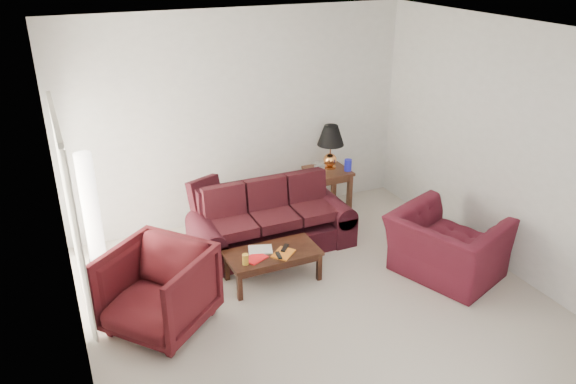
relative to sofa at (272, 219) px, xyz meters
The scene contains 19 objects.
floor 1.46m from the sofa, 90.61° to the right, with size 5.00×5.00×0.00m, color beige.
blinds 2.52m from the sofa, behind, with size 0.10×2.00×2.16m, color silver.
sofa is the anchor object (origin of this frame).
throw_pillow 0.95m from the sofa, 146.16° to the left, with size 0.46×0.13×0.46m, color black.
end_table 1.45m from the sofa, 31.72° to the left, with size 0.60×0.60×0.65m, color #572E1E, non-canonical shape.
table_lamp 1.62m from the sofa, 32.20° to the left, with size 0.40×0.40×0.67m, color #E28E46, non-canonical shape.
clock 1.23m from the sofa, 31.82° to the left, with size 0.16×0.06×0.16m, color #B7B7BB.
blue_canister 1.63m from the sofa, 22.21° to the left, with size 0.11×0.11×0.18m, color #1C1FBA.
picture_frame 1.47m from the sofa, 38.28° to the left, with size 0.13×0.02×0.16m, color silver.
floor_lamp 2.29m from the sofa, 164.14° to the left, with size 0.24×0.24×1.50m, color silver, non-canonical shape.
armchair_left 2.03m from the sofa, 148.97° to the right, with size 0.98×1.00×0.91m, color #481015.
armchair_right 2.23m from the sofa, 41.52° to the right, with size 1.23×1.07×0.80m, color #49101C.
coffee_table 0.81m from the sofa, 112.41° to the right, with size 1.11×0.56×0.39m, color black, non-canonical shape.
magazine_red 0.95m from the sofa, 124.74° to the right, with size 0.25×0.19×0.01m, color red.
magazine_white 0.75m from the sofa, 123.89° to the right, with size 0.28×0.21×0.02m, color silver.
magazine_orange 0.84m from the sofa, 103.80° to the right, with size 0.27×0.21×0.02m, color orange.
remote_a 0.91m from the sofa, 108.02° to the right, with size 0.05×0.16×0.02m, color black.
remote_b 0.74m from the sofa, 101.05° to the right, with size 0.05×0.17×0.02m, color black.
yellow_glass 1.09m from the sofa, 129.20° to the right, with size 0.07×0.07×0.13m, color gold.
Camera 1 is at (-2.51, -4.70, 3.79)m, focal length 35.00 mm.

